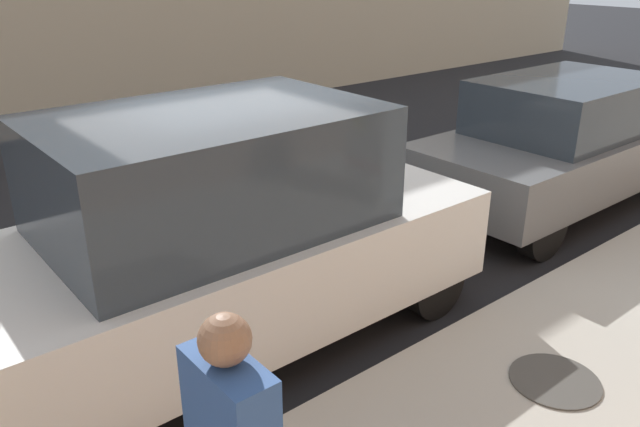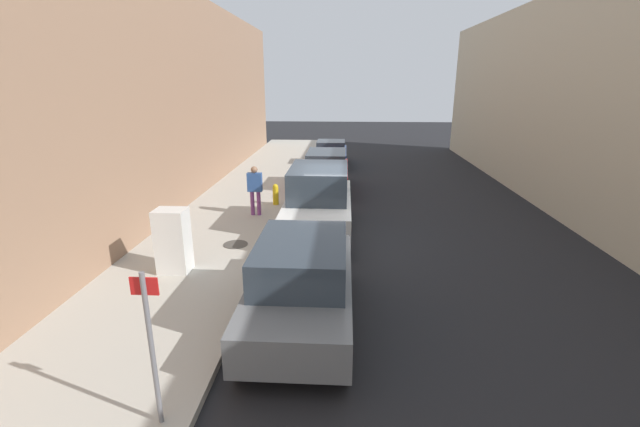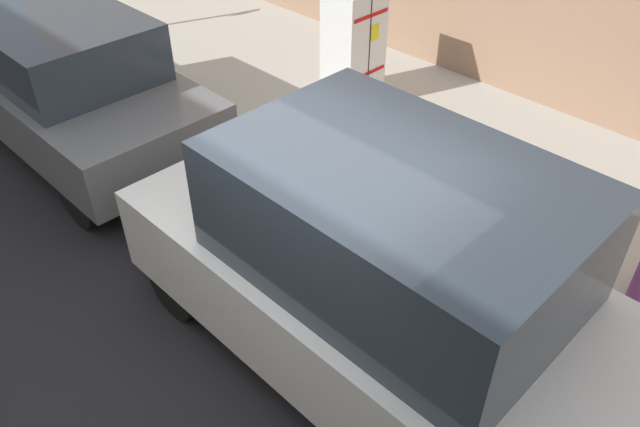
{
  "view_description": "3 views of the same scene",
  "coord_description": "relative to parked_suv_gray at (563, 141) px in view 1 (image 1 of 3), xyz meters",
  "views": [
    {
      "loc": [
        -5.0,
        3.01,
        3.26
      ],
      "look_at": [
        -0.9,
        -0.34,
        1.05
      ],
      "focal_mm": 35.0,
      "sensor_mm": 36.0,
      "label": 1
    },
    {
      "loc": [
        0.05,
        -12.3,
        4.67
      ],
      "look_at": [
        -0.58,
        -1.57,
        1.33
      ],
      "focal_mm": 24.0,
      "sensor_mm": 36.0,
      "label": 2
    },
    {
      "loc": [
        2.14,
        2.78,
        4.49
      ],
      "look_at": [
        -1.24,
        -0.61,
        0.74
      ],
      "focal_mm": 35.0,
      "sensor_mm": 36.0,
      "label": 3
    }
  ],
  "objects": [
    {
      "name": "manhole_cover",
      "position": [
        -2.31,
        3.77,
        -0.75
      ],
      "size": [
        0.7,
        0.7,
        0.02
      ],
      "primitive_type": "cylinder",
      "color": "#47443F",
      "rests_on": "sidewalk_slab"
    },
    {
      "name": "ground_plane",
      "position": [
        0.75,
        4.73,
        -0.91
      ],
      "size": [
        80.0,
        80.0,
        0.0
      ],
      "primitive_type": "plane",
      "color": "black"
    },
    {
      "name": "parked_van_white",
      "position": [
        0.0,
        5.4,
        0.14
      ],
      "size": [
        2.0,
        4.82,
        2.13
      ],
      "color": "silver",
      "rests_on": "ground"
    },
    {
      "name": "parked_suv_gray",
      "position": [
        0.0,
        0.0,
        0.0
      ],
      "size": [
        1.93,
        4.56,
        1.76
      ],
      "color": "slate",
      "rests_on": "ground"
    }
  ]
}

